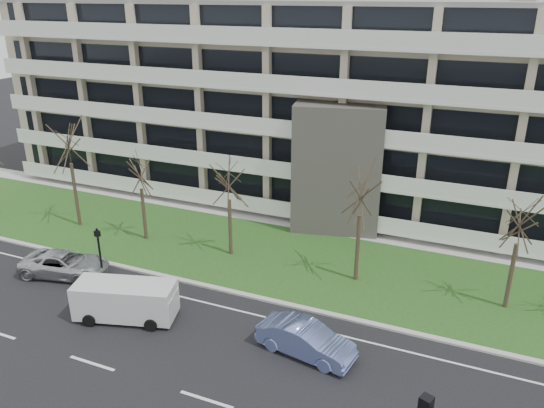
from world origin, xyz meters
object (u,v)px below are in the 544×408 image
at_px(silver_pickup, 65,264).
at_px(blue_sedan, 306,340).
at_px(white_van, 126,298).
at_px(pedestrian_signal, 99,247).

distance_m(silver_pickup, blue_sedan, 15.86).
relative_size(blue_sedan, white_van, 0.86).
bearing_deg(blue_sedan, silver_pickup, 94.09).
bearing_deg(blue_sedan, pedestrian_signal, 90.90).
distance_m(white_van, pedestrian_signal, 4.96).
distance_m(blue_sedan, pedestrian_signal, 13.70).
bearing_deg(white_van, silver_pickup, 144.25).
xyz_separation_m(silver_pickup, pedestrian_signal, (2.31, 0.55, 1.33)).
distance_m(silver_pickup, white_van, 6.70).
xyz_separation_m(blue_sedan, pedestrian_signal, (-13.49, 2.00, 1.28)).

